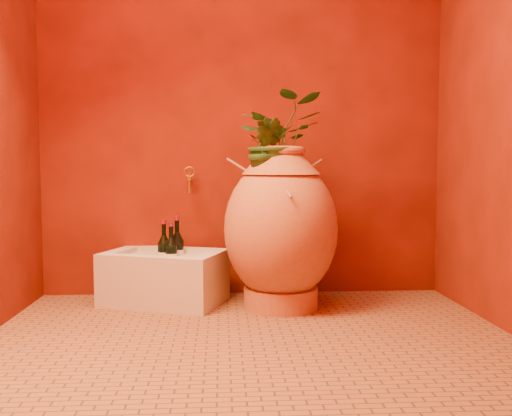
{
  "coord_description": "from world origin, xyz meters",
  "views": [
    {
      "loc": [
        -0.13,
        -2.59,
        0.8
      ],
      "look_at": [
        0.04,
        0.35,
        0.59
      ],
      "focal_mm": 40.0,
      "sensor_mm": 36.0,
      "label": 1
    }
  ],
  "objects": [
    {
      "name": "wine_bottle_a",
      "position": [
        -0.48,
        0.79,
        0.28
      ],
      "size": [
        0.08,
        0.08,
        0.32
      ],
      "color": "black",
      "rests_on": "stone_basin"
    },
    {
      "name": "floor",
      "position": [
        0.0,
        0.0,
        0.0
      ],
      "size": [
        2.5,
        2.5,
        0.0
      ],
      "primitive_type": "plane",
      "color": "brown",
      "rests_on": "ground"
    },
    {
      "name": "wall_tap",
      "position": [
        -0.33,
        0.92,
        0.73
      ],
      "size": [
        0.07,
        0.15,
        0.16
      ],
      "color": "#AD8328",
      "rests_on": "wall_back"
    },
    {
      "name": "wine_bottle_c",
      "position": [
        -0.43,
        0.76,
        0.28
      ],
      "size": [
        0.08,
        0.08,
        0.31
      ],
      "color": "black",
      "rests_on": "stone_basin"
    },
    {
      "name": "wall_back",
      "position": [
        0.0,
        1.0,
        1.25
      ],
      "size": [
        2.5,
        0.02,
        2.5
      ],
      "primitive_type": "cube",
      "color": "#511204",
      "rests_on": "ground"
    },
    {
      "name": "plant_side",
      "position": [
        0.11,
        0.53,
        0.89
      ],
      "size": [
        0.23,
        0.21,
        0.35
      ],
      "primitive_type": "imported",
      "rotation": [
        0.0,
        0.0,
        -0.33
      ],
      "color": "#224819",
      "rests_on": "amphora"
    },
    {
      "name": "wine_bottle_b",
      "position": [
        -0.4,
        0.83,
        0.29
      ],
      "size": [
        0.08,
        0.08,
        0.34
      ],
      "color": "black",
      "rests_on": "stone_basin"
    },
    {
      "name": "amphora",
      "position": [
        0.2,
        0.6,
        0.46
      ],
      "size": [
        0.78,
        0.78,
        0.92
      ],
      "rotation": [
        0.0,
        0.0,
        0.25
      ],
      "color": "#B16432",
      "rests_on": "floor"
    },
    {
      "name": "plant_main",
      "position": [
        0.19,
        0.62,
        0.95
      ],
      "size": [
        0.54,
        0.5,
        0.52
      ],
      "primitive_type": "imported",
      "rotation": [
        0.0,
        0.0,
        0.21
      ],
      "color": "#224819",
      "rests_on": "amphora"
    },
    {
      "name": "stone_basin",
      "position": [
        -0.47,
        0.75,
        0.15
      ],
      "size": [
        0.77,
        0.66,
        0.31
      ],
      "rotation": [
        0.0,
        0.0,
        -0.34
      ],
      "color": "beige",
      "rests_on": "floor"
    }
  ]
}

